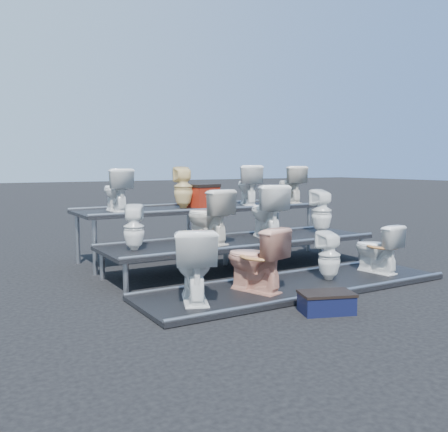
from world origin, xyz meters
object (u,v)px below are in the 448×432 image
toilet_3 (377,248)px  step_stool (326,304)px  toilet_8 (116,190)px  toilet_2 (329,256)px  toilet_4 (134,227)px  toilet_9 (183,187)px  toilet_10 (248,185)px  toilet_0 (194,264)px  toilet_11 (290,184)px  toilet_1 (255,259)px  toilet_7 (322,211)px  toilet_6 (267,211)px  toilet_5 (208,216)px  red_crate (203,197)px

toilet_3 → step_stool: 2.08m
toilet_8 → toilet_3: bearing=138.2°
toilet_2 → toilet_4: bearing=-24.8°
toilet_9 → toilet_10: toilet_10 is taller
toilet_3 → step_stool: (-1.81, -0.97, -0.31)m
toilet_0 → toilet_11: (3.39, 2.60, 0.73)m
step_stool → toilet_3: bearing=48.0°
toilet_9 → step_stool: size_ratio=1.26×
toilet_3 → toilet_10: 2.76m
toilet_1 → toilet_11: toilet_11 is taller
toilet_7 → toilet_9: (-1.89, 1.30, 0.39)m
toilet_6 → toilet_10: 1.44m
toilet_0 → toilet_9: size_ratio=1.20×
toilet_4 → toilet_9: toilet_9 is taller
toilet_6 → toilet_9: 1.56m
toilet_5 → toilet_11: toilet_11 is taller
toilet_5 → toilet_6: 1.03m
toilet_5 → red_crate: (0.61, 1.31, 0.18)m
toilet_2 → toilet_9: toilet_9 is taller
toilet_1 → toilet_7: 2.58m
toilet_7 → red_crate: bearing=-35.5°
red_crate → toilet_0: bearing=-134.0°
toilet_9 → toilet_6: bearing=133.1°
toilet_0 → toilet_5: size_ratio=1.06×
toilet_1 → toilet_7: bearing=-167.4°
toilet_4 → toilet_10: bearing=-129.9°
toilet_10 → red_crate: size_ratio=1.50×
toilet_8 → toilet_11: 3.40m
toilet_1 → toilet_6: bearing=-148.1°
toilet_3 → toilet_6: 1.70m
toilet_6 → step_stool: toilet_6 is taller
toilet_11 → step_stool: 4.39m
toilet_4 → toilet_6: (2.14, 0.00, 0.11)m
toilet_1 → toilet_11: size_ratio=1.13×
toilet_5 → toilet_11: bearing=-162.6°
toilet_6 → toilet_8: 2.35m
toilet_0 → toilet_3: size_ratio=1.20×
toilet_10 → toilet_2: bearing=102.1°
toilet_0 → toilet_1: size_ratio=1.06×
toilet_0 → red_crate: red_crate is taller
toilet_5 → toilet_10: size_ratio=1.09×
toilet_1 → toilet_4: size_ratio=1.30×
toilet_7 → toilet_8: size_ratio=1.08×
toilet_1 → step_stool: 1.07m
toilet_1 → toilet_3: bearing=162.1°
toilet_1 → toilet_8: size_ratio=1.19×
toilet_4 → toilet_0: bearing=123.5°
toilet_2 → toilet_4: (-2.23, 1.30, 0.38)m
toilet_7 → toilet_9: bearing=-29.3°
toilet_7 → toilet_9: 2.33m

